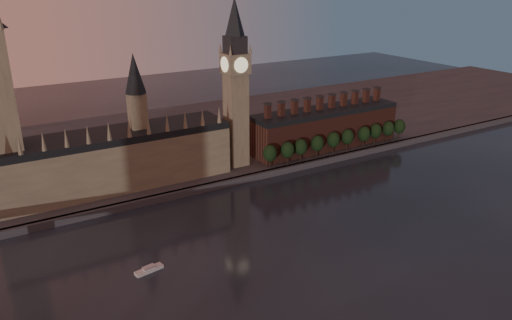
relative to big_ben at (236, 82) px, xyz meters
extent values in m
plane|color=black|center=(-10.00, -110.00, -56.83)|extent=(900.00, 900.00, 0.00)
cube|color=#424247|center=(-10.00, -20.00, -54.83)|extent=(900.00, 4.00, 4.00)
cube|color=#424247|center=(-10.00, 70.00, -54.83)|extent=(900.00, 180.00, 4.00)
cube|color=gray|center=(-75.00, 5.00, -38.83)|extent=(130.00, 30.00, 28.00)
cube|color=black|center=(-75.00, 5.00, -22.83)|extent=(130.00, 30.00, 4.00)
cube|color=gray|center=(-60.00, 5.00, -12.83)|extent=(9.00, 9.00, 24.00)
cone|color=black|center=(-60.00, 5.00, 10.17)|extent=(12.00, 12.00, 22.00)
cone|color=gray|center=(-123.27, -9.00, -15.83)|extent=(2.60, 2.60, 10.00)
cone|color=gray|center=(-112.55, -9.00, -15.83)|extent=(2.60, 2.60, 10.00)
cone|color=gray|center=(-101.82, -9.00, -15.83)|extent=(2.60, 2.60, 10.00)
cone|color=gray|center=(-91.09, -9.00, -15.83)|extent=(2.60, 2.60, 10.00)
cone|color=gray|center=(-80.36, -9.00, -15.83)|extent=(2.60, 2.60, 10.00)
cone|color=gray|center=(-69.64, -9.00, -15.83)|extent=(2.60, 2.60, 10.00)
cone|color=gray|center=(-58.91, -9.00, -15.83)|extent=(2.60, 2.60, 10.00)
cone|color=gray|center=(-48.18, -9.00, -15.83)|extent=(2.60, 2.60, 10.00)
cone|color=gray|center=(-37.45, -9.00, -15.83)|extent=(2.60, 2.60, 10.00)
cone|color=gray|center=(-26.73, -9.00, -15.83)|extent=(2.60, 2.60, 10.00)
cone|color=gray|center=(-16.00, -9.00, -15.83)|extent=(2.60, 2.60, 10.00)
cone|color=gray|center=(-122.00, -3.00, 41.17)|extent=(3.00, 3.00, 8.00)
cube|color=gray|center=(0.00, 0.00, -23.83)|extent=(12.00, 12.00, 58.00)
cube|color=gray|center=(0.00, 0.00, 11.17)|extent=(14.00, 14.00, 12.00)
cube|color=#232326|center=(0.00, 0.00, 22.17)|extent=(11.00, 11.00, 10.00)
cone|color=black|center=(0.00, 0.00, 38.17)|extent=(13.00, 13.00, 22.00)
cylinder|color=beige|center=(0.00, -7.20, 11.17)|extent=(9.00, 0.50, 9.00)
cylinder|color=beige|center=(0.00, 7.20, 11.17)|extent=(9.00, 0.50, 9.00)
cylinder|color=beige|center=(-7.20, 0.00, 11.17)|extent=(0.50, 9.00, 9.00)
cylinder|color=beige|center=(7.20, 0.00, 11.17)|extent=(0.50, 9.00, 9.00)
cone|color=gray|center=(-6.50, -6.50, 20.17)|extent=(2.00, 2.00, 6.00)
cone|color=gray|center=(6.50, -6.50, 20.17)|extent=(2.00, 2.00, 6.00)
cone|color=gray|center=(-6.50, 6.50, 20.17)|extent=(2.00, 2.00, 6.00)
cone|color=gray|center=(6.50, 6.50, 20.17)|extent=(2.00, 2.00, 6.00)
cube|color=#52291F|center=(70.00, 0.00, -40.83)|extent=(110.00, 25.00, 24.00)
cube|color=black|center=(70.00, 0.00, -27.33)|extent=(110.00, 25.00, 3.00)
cube|color=#52291F|center=(23.00, 0.00, -21.33)|extent=(3.50, 3.50, 9.00)
cube|color=#232326|center=(23.00, 0.00, -16.33)|extent=(4.20, 4.20, 1.00)
cube|color=#52291F|center=(33.44, 0.00, -21.33)|extent=(3.50, 3.50, 9.00)
cube|color=#232326|center=(33.44, 0.00, -16.33)|extent=(4.20, 4.20, 1.00)
cube|color=#52291F|center=(43.89, 0.00, -21.33)|extent=(3.50, 3.50, 9.00)
cube|color=#232326|center=(43.89, 0.00, -16.33)|extent=(4.20, 4.20, 1.00)
cube|color=#52291F|center=(54.33, 0.00, -21.33)|extent=(3.50, 3.50, 9.00)
cube|color=#232326|center=(54.33, 0.00, -16.33)|extent=(4.20, 4.20, 1.00)
cube|color=#52291F|center=(64.78, 0.00, -21.33)|extent=(3.50, 3.50, 9.00)
cube|color=#232326|center=(64.78, 0.00, -16.33)|extent=(4.20, 4.20, 1.00)
cube|color=#52291F|center=(75.22, 0.00, -21.33)|extent=(3.50, 3.50, 9.00)
cube|color=#232326|center=(75.22, 0.00, -16.33)|extent=(4.20, 4.20, 1.00)
cube|color=#52291F|center=(85.67, 0.00, -21.33)|extent=(3.50, 3.50, 9.00)
cube|color=#232326|center=(85.67, 0.00, -16.33)|extent=(4.20, 4.20, 1.00)
cube|color=#52291F|center=(96.11, 0.00, -21.33)|extent=(3.50, 3.50, 9.00)
cube|color=#232326|center=(96.11, 0.00, -16.33)|extent=(4.20, 4.20, 1.00)
cube|color=#52291F|center=(106.56, 0.00, -21.33)|extent=(3.50, 3.50, 9.00)
cube|color=#232326|center=(106.56, 0.00, -16.33)|extent=(4.20, 4.20, 1.00)
cube|color=#52291F|center=(117.00, 0.00, -21.33)|extent=(3.50, 3.50, 9.00)
cube|color=#232326|center=(117.00, 0.00, -16.33)|extent=(4.20, 4.20, 1.00)
cylinder|color=black|center=(14.83, -16.06, -49.83)|extent=(0.80, 0.80, 6.00)
ellipsoid|color=black|center=(14.83, -16.06, -43.33)|extent=(8.60, 8.60, 10.75)
cylinder|color=black|center=(27.76, -16.46, -49.83)|extent=(0.80, 0.80, 6.00)
ellipsoid|color=black|center=(27.76, -16.46, -43.33)|extent=(8.60, 8.60, 10.75)
cylinder|color=black|center=(38.20, -16.08, -49.83)|extent=(0.80, 0.80, 6.00)
ellipsoid|color=black|center=(38.20, -16.08, -43.33)|extent=(8.60, 8.60, 10.75)
cylinder|color=black|center=(51.91, -15.72, -49.83)|extent=(0.80, 0.80, 6.00)
ellipsoid|color=black|center=(51.91, -15.72, -43.33)|extent=(8.60, 8.60, 10.75)
cylinder|color=black|center=(65.92, -15.02, -49.83)|extent=(0.80, 0.80, 6.00)
ellipsoid|color=black|center=(65.92, -15.02, -43.33)|extent=(8.60, 8.60, 10.75)
cylinder|color=black|center=(78.39, -14.87, -49.83)|extent=(0.80, 0.80, 6.00)
ellipsoid|color=black|center=(78.39, -14.87, -43.33)|extent=(8.60, 8.60, 10.75)
cylinder|color=black|center=(92.58, -15.82, -49.83)|extent=(0.80, 0.80, 6.00)
ellipsoid|color=black|center=(92.58, -15.82, -43.33)|extent=(8.60, 8.60, 10.75)
cylinder|color=black|center=(104.31, -14.70, -49.83)|extent=(0.80, 0.80, 6.00)
ellipsoid|color=black|center=(104.31, -14.70, -43.33)|extent=(8.60, 8.60, 10.75)
cylinder|color=black|center=(116.52, -14.88, -49.83)|extent=(0.80, 0.80, 6.00)
ellipsoid|color=black|center=(116.52, -14.88, -43.33)|extent=(8.60, 8.60, 10.75)
cylinder|color=black|center=(127.17, -15.27, -49.83)|extent=(0.80, 0.80, 6.00)
ellipsoid|color=black|center=(127.17, -15.27, -43.33)|extent=(8.60, 8.60, 10.75)
cube|color=silver|center=(-87.90, -83.27, -56.13)|extent=(12.70, 5.55, 1.40)
cube|color=silver|center=(-87.90, -83.27, -54.90)|extent=(5.63, 3.49, 1.05)
camera|label=1|loc=(-141.68, -261.56, 60.77)|focal=35.00mm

